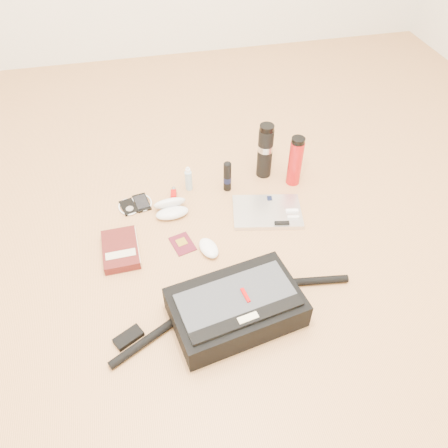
% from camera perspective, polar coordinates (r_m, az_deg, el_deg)
% --- Properties ---
extents(ground, '(4.00, 4.00, 0.00)m').
position_cam_1_polar(ground, '(1.85, -0.20, -4.15)').
color(ground, tan).
rests_on(ground, ground).
extents(messenger_bag, '(0.95, 0.37, 0.13)m').
position_cam_1_polar(messenger_bag, '(1.63, 1.50, -10.83)').
color(messenger_bag, black).
rests_on(messenger_bag, ground).
extents(laptop, '(0.35, 0.28, 0.03)m').
position_cam_1_polar(laptop, '(2.03, 5.69, 1.59)').
color(laptop, silver).
rests_on(laptop, ground).
extents(book, '(0.15, 0.23, 0.04)m').
position_cam_1_polar(book, '(1.90, -13.31, -3.27)').
color(book, '#491412').
rests_on(book, ground).
extents(passport, '(0.11, 0.14, 0.01)m').
position_cam_1_polar(passport, '(1.90, -5.45, -2.58)').
color(passport, '#50111E').
rests_on(passport, ground).
extents(mouse, '(0.10, 0.14, 0.04)m').
position_cam_1_polar(mouse, '(1.86, -2.01, -3.15)').
color(mouse, white).
rests_on(mouse, ground).
extents(sunglasses_case, '(0.16, 0.14, 0.09)m').
position_cam_1_polar(sunglasses_case, '(2.03, -6.94, 2.07)').
color(sunglasses_case, silver).
rests_on(sunglasses_case, ground).
extents(ipod, '(0.11, 0.12, 0.01)m').
position_cam_1_polar(ipod, '(2.10, -12.37, 2.20)').
color(ipod, black).
rests_on(ipod, ground).
extents(phone, '(0.11, 0.13, 0.01)m').
position_cam_1_polar(phone, '(2.11, -10.71, 2.77)').
color(phone, black).
rests_on(phone, ground).
extents(inhaler, '(0.03, 0.10, 0.02)m').
position_cam_1_polar(inhaler, '(2.13, -6.60, 3.88)').
color(inhaler, '#A20907').
rests_on(inhaler, ground).
extents(spray_bottle, '(0.04, 0.04, 0.13)m').
position_cam_1_polar(spray_bottle, '(2.13, -4.65, 5.80)').
color(spray_bottle, '#99BACA').
rests_on(spray_bottle, ground).
extents(aerosol_can, '(0.05, 0.05, 0.16)m').
position_cam_1_polar(aerosol_can, '(2.11, 0.45, 6.26)').
color(aerosol_can, black).
rests_on(aerosol_can, ground).
extents(thermos_black, '(0.10, 0.10, 0.29)m').
position_cam_1_polar(thermos_black, '(2.17, 5.39, 9.51)').
color(thermos_black, black).
rests_on(thermos_black, ground).
extents(thermos_red, '(0.08, 0.08, 0.26)m').
position_cam_1_polar(thermos_red, '(2.15, 9.30, 8.09)').
color(thermos_red, '#B31417').
rests_on(thermos_red, ground).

